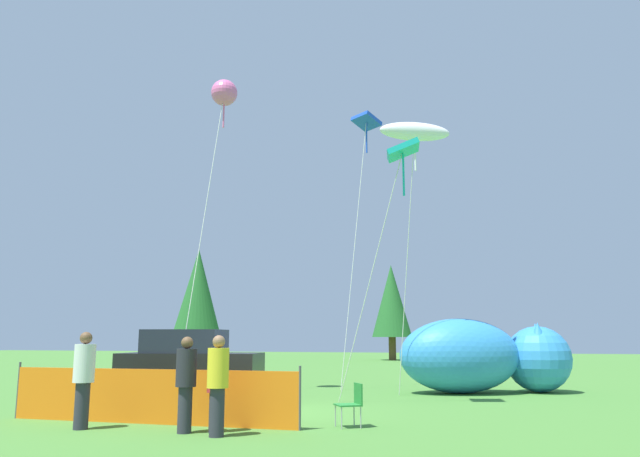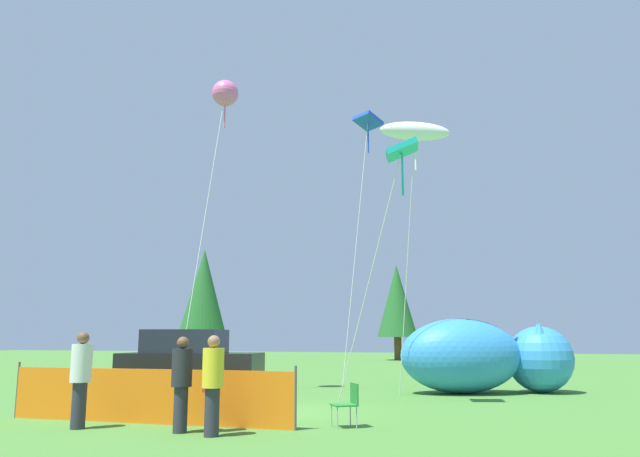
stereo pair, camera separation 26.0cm
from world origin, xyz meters
The scene contains 15 objects.
ground_plane centered at (0.00, 0.00, 0.00)m, with size 120.00×120.00×0.00m, color #477F33.
parked_car centered at (-2.76, 1.94, 0.99)m, with size 4.20×2.35×2.03m.
folding_chair centered at (2.87, -1.94, 0.52)m, with size 0.66×0.66×0.87m.
inflatable_cat centered at (5.36, 6.81, 1.11)m, with size 5.92×4.04×2.41m.
safety_fence centered at (-1.41, -2.59, 0.57)m, with size 6.79×0.18×1.25m.
spectator_in_grey_shirt centered at (-0.06, -3.57, 0.99)m, with size 0.40×0.40×1.82m.
spectator_in_blue_shirt centered at (-2.28, -3.65, 1.04)m, with size 0.42×0.42×1.91m.
spectator_in_red_shirt centered at (0.45, -3.31, 0.86)m, with size 0.34×0.34×1.57m.
spectator_in_green_shirt centered at (0.72, -3.82, 1.01)m, with size 0.40×0.40×1.84m.
kite_teal_diamond centered at (3.51, 1.98, 6.83)m, with size 2.64×1.52×7.20m.
kite_pink_octopus centered at (-3.13, 4.63, 10.38)m, with size 0.94×3.06×10.89m.
kite_blue_box centered at (1.27, 8.52, 10.04)m, with size 1.33×2.39×10.54m.
kite_white_ghost centered at (3.60, 4.60, 8.33)m, with size 2.37×1.40×8.75m.
horizon_tree_east centered at (-17.96, 33.28, 5.65)m, with size 3.85×3.85×9.20m.
horizon_tree_mid centered at (-1.91, 35.56, 4.68)m, with size 3.20×3.20×7.63m.
Camera 1 is at (5.66, -14.84, 1.81)m, focal length 35.00 mm.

